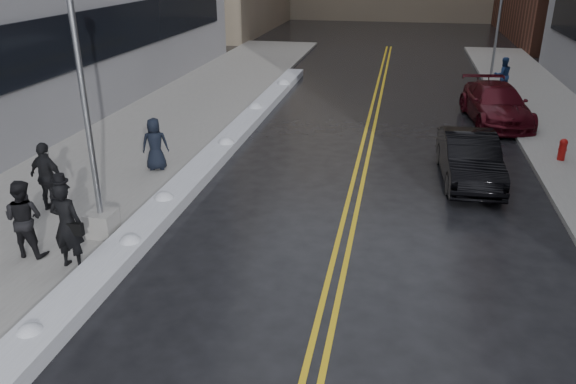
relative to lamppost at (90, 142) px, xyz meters
The scene contains 15 objects.
ground 4.62m from the lamppost, 31.22° to the right, with size 160.00×160.00×0.00m, color black.
sidewalk_west 8.72m from the lamppost, 107.03° to the left, with size 5.50×50.00×0.15m, color gray.
lane_line_left 10.12m from the lamppost, 54.77° to the left, with size 0.12×50.00×0.01m, color gold.
lane_line_right 10.29m from the lamppost, 53.36° to the left, with size 0.12×50.00×0.01m, color gold.
snow_ridge 6.50m from the lamppost, 81.94° to the left, with size 0.90×30.00×0.34m, color silver.
lamppost is the anchor object (origin of this frame).
fire_hydrant 14.81m from the lamppost, 33.04° to the left, with size 0.26×0.26×0.73m.
traffic_signal 24.98m from the lamppost, 61.79° to the left, with size 0.16×0.20×6.00m.
pedestrian_fedora 2.05m from the lamppost, 86.19° to the right, with size 0.73×0.48×2.00m, color black.
pedestrian_b 2.23m from the lamppost, 132.73° to the right, with size 0.88×0.69×1.81m, color black.
pedestrian_c 4.81m from the lamppost, 96.96° to the left, with size 0.82×0.53×1.67m, color black.
pedestrian_d 2.72m from the lamppost, 152.42° to the left, with size 1.10×0.46×1.88m, color black.
pedestrian_east 21.41m from the lamppost, 56.70° to the left, with size 0.85×0.66×1.74m, color navy.
car_black 10.95m from the lamppost, 32.63° to the left, with size 1.56×4.47×1.47m, color black.
car_maroon 16.91m from the lamppost, 50.04° to the left, with size 2.16×5.30×1.54m, color #450B13.
Camera 1 is at (3.55, -9.11, 6.49)m, focal length 35.00 mm.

